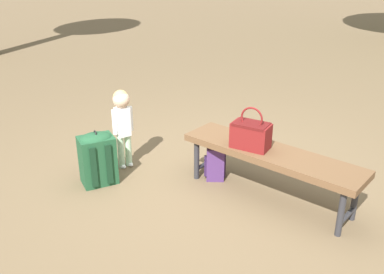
% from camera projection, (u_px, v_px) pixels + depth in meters
% --- Properties ---
extents(ground_plane, '(40.00, 40.00, 0.00)m').
position_uv_depth(ground_plane, '(209.00, 182.00, 4.08)').
color(ground_plane, brown).
rests_on(ground_plane, ground).
extents(park_bench, '(1.65, 0.83, 0.45)m').
position_uv_depth(park_bench, '(271.00, 157.00, 3.67)').
color(park_bench, brown).
rests_on(park_bench, ground).
extents(handbag, '(0.34, 0.21, 0.37)m').
position_uv_depth(handbag, '(251.00, 134.00, 3.66)').
color(handbag, maroon).
rests_on(handbag, park_bench).
extents(child_standing, '(0.17, 0.19, 0.80)m').
position_uv_depth(child_standing, '(122.00, 117.00, 4.16)').
color(child_standing, '#B2D8B2').
rests_on(child_standing, ground).
extents(backpack_large, '(0.38, 0.39, 0.53)m').
position_uv_depth(backpack_large, '(97.00, 157.00, 3.97)').
color(backpack_large, '#1E4C2D').
rests_on(backpack_large, ground).
extents(backpack_small, '(0.24, 0.27, 0.38)m').
position_uv_depth(backpack_small, '(215.00, 159.00, 4.10)').
color(backpack_small, '#4C2D66').
rests_on(backpack_small, ground).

